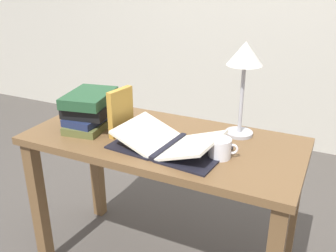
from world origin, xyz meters
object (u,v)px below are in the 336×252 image
(book_standing_upright, at_px, (121,112))
(coffee_mug, at_px, (220,148))
(book_stack_tall, at_px, (90,109))
(reading_lamp, at_px, (245,63))
(open_book, at_px, (169,143))

(book_standing_upright, bearing_deg, coffee_mug, 5.17)
(book_stack_tall, xyz_separation_m, book_standing_upright, (0.18, -0.01, 0.02))
(book_stack_tall, bearing_deg, book_standing_upright, -2.92)
(reading_lamp, height_order, coffee_mug, reading_lamp)
(open_book, bearing_deg, reading_lamp, 54.83)
(open_book, relative_size, reading_lamp, 1.17)
(open_book, height_order, reading_lamp, reading_lamp)
(reading_lamp, bearing_deg, book_stack_tall, -162.34)
(open_book, xyz_separation_m, book_stack_tall, (-0.45, 0.06, 0.06))
(coffee_mug, bearing_deg, book_stack_tall, 176.59)
(coffee_mug, bearing_deg, book_standing_upright, 176.41)
(book_standing_upright, bearing_deg, open_book, -1.26)
(book_stack_tall, distance_m, coffee_mug, 0.67)
(book_standing_upright, height_order, reading_lamp, reading_lamp)
(open_book, height_order, coffee_mug, open_book)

